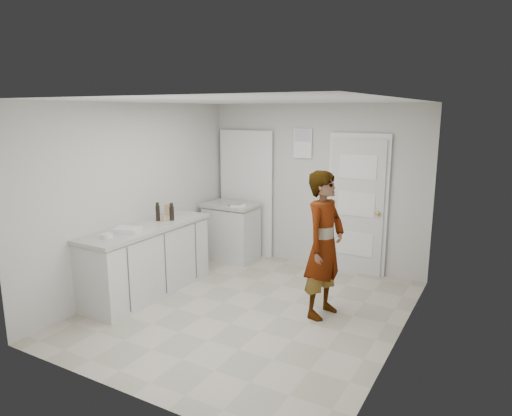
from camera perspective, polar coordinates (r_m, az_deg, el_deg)
The scene contains 12 objects.
ground at distance 5.74m, azimuth -0.77°, elevation -12.54°, with size 4.00×4.00×0.00m, color #A49E89.
room_shell at distance 7.18m, azimuth 5.85°, elevation 1.02°, with size 4.00×4.00×4.00m.
main_counter at distance 6.25m, azimuth -13.37°, elevation -6.59°, with size 0.64×1.96×0.93m.
side_counter at distance 7.46m, azimuth -3.10°, elevation -3.21°, with size 0.84×0.61×0.93m.
person at distance 5.38m, azimuth 8.52°, elevation -4.56°, with size 0.63×0.42×1.73m, color silver.
cake_mix_box at distance 6.58m, azimuth -10.91°, elevation -0.29°, with size 0.10×0.05×0.17m, color #A97F54.
spice_jar at distance 6.28m, azimuth -11.42°, elevation -1.28°, with size 0.06×0.06×0.09m, color tan.
oil_cruet_a at distance 6.31m, azimuth -10.50°, elevation -0.48°, with size 0.06×0.06×0.25m.
oil_cruet_b at distance 6.32m, azimuth -12.18°, elevation -0.47°, with size 0.06×0.06×0.26m.
baking_dish at distance 5.85m, azimuth -15.76°, elevation -2.68°, with size 0.36×0.30×0.05m.
egg_bowl at distance 5.64m, azimuth -18.10°, elevation -3.33°, with size 0.14×0.14×0.05m.
papers at distance 7.22m, azimuth -2.26°, elevation 0.37°, with size 0.24×0.31×0.01m, color white.
Camera 1 is at (2.63, -4.51, 2.39)m, focal length 32.00 mm.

